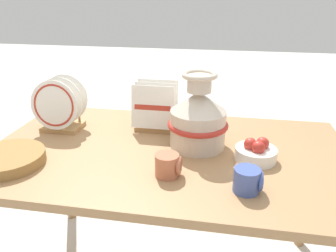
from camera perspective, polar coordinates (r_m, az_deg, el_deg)
name	(u,v)px	position (r m, az deg, el deg)	size (l,w,h in m)	color
display_table	(168,165)	(1.44, 0.00, -6.88)	(1.53, 0.89, 0.76)	#9E754C
ceramic_vase	(198,118)	(1.39, 5.27, 1.48)	(0.26, 0.26, 0.33)	beige
dish_rack_round_plates	(60,109)	(1.65, -18.35, 2.83)	(0.23, 0.16, 0.26)	tan
dish_rack_square_plates	(155,112)	(1.59, -2.23, 2.40)	(0.20, 0.15, 0.23)	tan
wicker_charger_stack	(8,159)	(1.43, -26.11, -5.16)	(0.28, 0.28, 0.04)	olive
mug_cobalt_glaze	(248,180)	(1.15, 13.75, -9.17)	(0.10, 0.09, 0.09)	#42569E
mug_terracotta_glaze	(168,165)	(1.20, 0.05, -6.84)	(0.10, 0.09, 0.09)	#B76647
fruit_bowl	(256,152)	(1.36, 15.08, -4.38)	(0.16, 0.16, 0.09)	white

